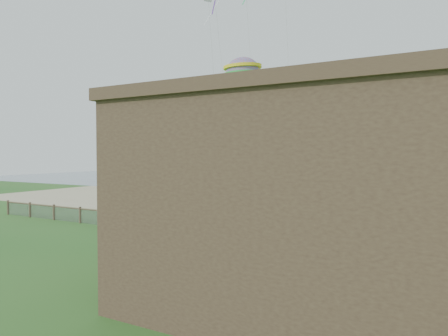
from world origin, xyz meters
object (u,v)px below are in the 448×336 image
(motel, at_px, (365,206))
(picnic_table, at_px, (203,249))
(chainlink_fence, at_px, (176,226))
(octopus_kite, at_px, (242,92))

(motel, distance_m, picnic_table, 9.58)
(motel, height_order, picnic_table, motel)
(chainlink_fence, relative_size, picnic_table, 21.44)
(chainlink_fence, distance_m, motel, 15.06)
(chainlink_fence, bearing_deg, picnic_table, -40.64)
(chainlink_fence, relative_size, octopus_kite, 5.72)
(chainlink_fence, xyz_separation_m, motel, (13.00, -7.00, 2.95))
(motel, relative_size, picnic_table, 8.88)
(motel, xyz_separation_m, octopus_kite, (-11.11, 12.96, 6.46))
(picnic_table, relative_size, octopus_kite, 0.27)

